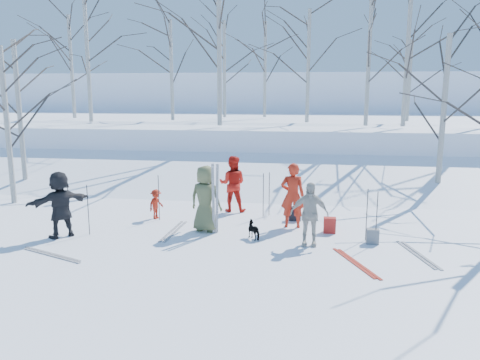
% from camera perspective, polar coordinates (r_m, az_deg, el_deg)
% --- Properties ---
extents(ground, '(120.00, 120.00, 0.00)m').
position_cam_1_polar(ground, '(11.91, -1.06, -7.52)').
color(ground, white).
rests_on(ground, ground).
extents(snow_ramp, '(70.00, 9.49, 4.12)m').
position_cam_1_polar(snow_ramp, '(18.59, 2.46, -0.30)').
color(snow_ramp, white).
rests_on(snow_ramp, ground).
extents(snow_plateau, '(70.00, 18.00, 2.20)m').
position_cam_1_polar(snow_plateau, '(28.34, 4.57, 5.29)').
color(snow_plateau, white).
rests_on(snow_plateau, ground).
extents(far_hill, '(90.00, 30.00, 6.00)m').
position_cam_1_polar(far_hill, '(49.21, 6.26, 8.81)').
color(far_hill, white).
rests_on(far_hill, ground).
extents(skier_olive_center, '(0.98, 0.75, 1.80)m').
position_cam_1_polar(skier_olive_center, '(12.57, -4.24, -2.29)').
color(skier_olive_center, '#4D5432').
rests_on(skier_olive_center, ground).
extents(skier_red_north, '(0.67, 0.45, 1.81)m').
position_cam_1_polar(skier_red_north, '(12.99, 6.42, -1.87)').
color(skier_red_north, '#AB200F').
rests_on(skier_red_north, ground).
extents(skier_redor_behind, '(0.85, 0.67, 1.76)m').
position_cam_1_polar(skier_redor_behind, '(14.62, -0.92, -0.47)').
color(skier_redor_behind, red).
rests_on(skier_redor_behind, ground).
extents(skier_red_seated, '(0.51, 0.65, 0.88)m').
position_cam_1_polar(skier_red_seated, '(14.08, -10.19, -2.91)').
color(skier_red_seated, '#AB200F').
rests_on(skier_red_seated, ground).
extents(skier_cream_east, '(0.94, 0.41, 1.59)m').
position_cam_1_polar(skier_cream_east, '(11.55, 8.44, -4.12)').
color(skier_cream_east, beige).
rests_on(skier_cream_east, ground).
extents(skier_grey_west, '(1.47, 1.54, 1.74)m').
position_cam_1_polar(skier_grey_west, '(12.92, -21.08, -2.78)').
color(skier_grey_west, black).
rests_on(skier_grey_west, ground).
extents(dog, '(0.55, 0.58, 0.47)m').
position_cam_1_polar(dog, '(12.07, 1.82, -6.10)').
color(dog, black).
rests_on(dog, ground).
extents(upright_ski_left, '(0.08, 0.16, 1.90)m').
position_cam_1_polar(upright_ski_left, '(12.30, -3.28, -2.33)').
color(upright_ski_left, silver).
rests_on(upright_ski_left, ground).
extents(upright_ski_right, '(0.14, 0.23, 1.89)m').
position_cam_1_polar(upright_ski_right, '(12.30, -2.81, -2.32)').
color(upright_ski_right, silver).
rests_on(upright_ski_right, ground).
extents(ski_pair_a, '(0.34, 1.92, 0.02)m').
position_cam_1_polar(ski_pair_a, '(12.85, -8.11, -6.19)').
color(ski_pair_a, silver).
rests_on(ski_pair_a, ground).
extents(ski_pair_b, '(1.52, 2.04, 0.02)m').
position_cam_1_polar(ski_pair_b, '(11.82, -21.98, -8.44)').
color(ski_pair_b, silver).
rests_on(ski_pair_b, ground).
extents(ski_pair_c, '(1.56, 2.04, 0.02)m').
position_cam_1_polar(ski_pair_c, '(10.79, 13.91, -9.79)').
color(ski_pair_c, '#A52617').
rests_on(ski_pair_c, ground).
extents(ski_pair_d, '(1.11, 2.00, 0.02)m').
position_cam_1_polar(ski_pair_d, '(11.73, 20.87, -8.50)').
color(ski_pair_d, silver).
rests_on(ski_pair_d, ground).
extents(ski_pole_a, '(0.02, 0.02, 1.34)m').
position_cam_1_polar(ski_pole_a, '(12.24, 15.20, -4.12)').
color(ski_pole_a, black).
rests_on(ski_pole_a, ground).
extents(ski_pole_b, '(0.02, 0.02, 1.34)m').
position_cam_1_polar(ski_pole_b, '(14.16, 3.58, -1.73)').
color(ski_pole_b, black).
rests_on(ski_pole_b, ground).
extents(ski_pole_c, '(0.02, 0.02, 1.34)m').
position_cam_1_polar(ski_pole_c, '(13.87, -9.87, -2.14)').
color(ski_pole_c, black).
rests_on(ski_pole_c, ground).
extents(ski_pole_d, '(0.02, 0.02, 1.34)m').
position_cam_1_polar(ski_pole_d, '(13.96, 2.85, -1.90)').
color(ski_pole_d, black).
rests_on(ski_pole_d, ground).
extents(ski_pole_e, '(0.02, 0.02, 1.34)m').
position_cam_1_polar(ski_pole_e, '(12.92, -18.02, -3.49)').
color(ski_pole_e, black).
rests_on(ski_pole_e, ground).
extents(ski_pole_f, '(0.02, 0.02, 1.34)m').
position_cam_1_polar(ski_pole_f, '(12.94, -20.10, -3.60)').
color(ski_pole_f, black).
rests_on(ski_pole_f, ground).
extents(ski_pole_g, '(0.02, 0.02, 1.34)m').
position_cam_1_polar(ski_pole_g, '(11.98, 16.31, -4.51)').
color(ski_pole_g, black).
rests_on(ski_pole_g, ground).
extents(backpack_red, '(0.32, 0.22, 0.42)m').
position_cam_1_polar(backpack_red, '(12.78, 10.87, -5.43)').
color(backpack_red, '#A31E19').
rests_on(backpack_red, ground).
extents(backpack_grey, '(0.30, 0.20, 0.38)m').
position_cam_1_polar(backpack_grey, '(12.15, 15.85, -6.63)').
color(backpack_grey, slate).
rests_on(backpack_grey, ground).
extents(backpack_dark, '(0.34, 0.24, 0.40)m').
position_cam_1_polar(backpack_dark, '(13.84, 6.72, -4.09)').
color(backpack_dark, black).
rests_on(backpack_dark, ground).
extents(birch_plateau_a, '(4.34, 4.34, 5.34)m').
position_cam_1_polar(birch_plateau_a, '(21.78, 15.40, 13.45)').
color(birch_plateau_a, silver).
rests_on(birch_plateau_a, snow_plateau).
extents(birch_plateau_d, '(3.41, 3.41, 4.01)m').
position_cam_1_polar(birch_plateau_d, '(25.36, 19.96, 11.28)').
color(birch_plateau_d, silver).
rests_on(birch_plateau_d, snow_plateau).
extents(birch_plateau_e, '(5.45, 5.45, 6.93)m').
position_cam_1_polar(birch_plateau_e, '(21.21, -2.56, 16.06)').
color(birch_plateau_e, silver).
rests_on(birch_plateau_e, snow_plateau).
extents(birch_plateau_f, '(4.41, 4.41, 5.44)m').
position_cam_1_polar(birch_plateau_f, '(27.63, -1.92, 13.32)').
color(birch_plateau_f, silver).
rests_on(birch_plateau_f, snow_plateau).
extents(birch_plateau_g, '(4.18, 4.18, 5.11)m').
position_cam_1_polar(birch_plateau_g, '(25.15, -8.36, 13.07)').
color(birch_plateau_g, silver).
rests_on(birch_plateau_g, snow_plateau).
extents(birch_plateau_h, '(4.68, 4.68, 5.83)m').
position_cam_1_polar(birch_plateau_h, '(24.79, -18.06, 13.52)').
color(birch_plateau_h, silver).
rests_on(birch_plateau_h, snow_plateau).
extents(birch_plateau_i, '(4.53, 4.53, 5.61)m').
position_cam_1_polar(birch_plateau_i, '(28.38, -19.86, 12.80)').
color(birch_plateau_i, silver).
rests_on(birch_plateau_i, snow_plateau).
extents(birch_plateau_j, '(4.54, 4.54, 5.62)m').
position_cam_1_polar(birch_plateau_j, '(21.81, 19.69, 13.58)').
color(birch_plateau_j, silver).
rests_on(birch_plateau_j, snow_plateau).
extents(birch_plateau_k, '(4.34, 4.34, 5.35)m').
position_cam_1_polar(birch_plateau_k, '(23.45, 8.33, 13.52)').
color(birch_plateau_k, silver).
rests_on(birch_plateau_k, snow_plateau).
extents(birch_plateau_l, '(4.39, 4.39, 5.41)m').
position_cam_1_polar(birch_plateau_l, '(27.89, 3.06, 13.25)').
color(birch_plateau_l, silver).
rests_on(birch_plateau_l, snow_plateau).
extents(birch_edge_a, '(4.22, 4.22, 5.17)m').
position_cam_1_polar(birch_edge_a, '(17.28, -26.51, 5.87)').
color(birch_edge_a, silver).
rests_on(birch_edge_a, ground).
extents(birch_edge_d, '(4.52, 4.52, 5.60)m').
position_cam_1_polar(birch_edge_d, '(19.72, -25.27, 7.08)').
color(birch_edge_d, silver).
rests_on(birch_edge_d, ground).
extents(birch_edge_e, '(4.55, 4.55, 5.64)m').
position_cam_1_polar(birch_edge_e, '(17.70, 23.52, 6.96)').
color(birch_edge_e, silver).
rests_on(birch_edge_e, ground).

